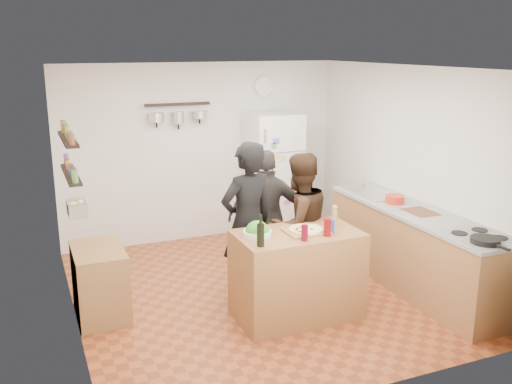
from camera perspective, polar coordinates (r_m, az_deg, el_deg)
name	(u,v)px	position (r m, az deg, el deg)	size (l,w,h in m)	color
room_shell	(246,178)	(6.54, -0.97, 1.44)	(4.20, 4.20, 4.20)	brown
prep_island	(297,275)	(5.89, 4.12, -8.25)	(1.25, 0.72, 0.91)	olive
pizza_board	(306,231)	(5.75, 5.01, -3.92)	(0.42, 0.34, 0.02)	olive
pizza	(306,229)	(5.74, 5.02, -3.74)	(0.34, 0.34, 0.02)	beige
salad_bowl	(257,234)	(5.60, 0.13, -4.18)	(0.28, 0.28, 0.06)	silver
wine_bottle	(261,235)	(5.31, 0.46, -4.34)	(0.07, 0.07, 0.22)	black
wine_glass_near	(305,233)	(5.48, 4.88, -4.09)	(0.06, 0.06, 0.16)	#540716
wine_glass_far	(327,227)	(5.64, 7.14, -3.52)	(0.07, 0.07, 0.18)	#63080A
pepper_mill	(335,218)	(5.96, 7.88, -2.54)	(0.06, 0.06, 0.18)	#9D7B42
salt_canister	(330,226)	(5.75, 7.43, -3.38)	(0.08, 0.08, 0.14)	#1B3799
person_left	(247,223)	(6.09, -0.86, -3.13)	(0.65, 0.42, 1.77)	black
person_center	(299,225)	(6.29, 4.28, -3.33)	(0.78, 0.61, 1.61)	black
person_back	(267,216)	(6.68, 1.14, -2.44)	(0.92, 0.38, 1.57)	#2D2928
counter_run	(414,250)	(6.82, 15.55, -5.58)	(0.63, 2.63, 0.90)	#9E7042
stove_top	(479,237)	(6.00, 21.41, -4.20)	(0.60, 0.62, 0.02)	white
skillet	(485,240)	(5.80, 21.96, -4.51)	(0.28, 0.28, 0.05)	black
sink	(374,193)	(7.33, 11.73, -0.12)	(0.50, 0.80, 0.03)	silver
cutting_board	(421,213)	(6.63, 16.13, -2.00)	(0.30, 0.40, 0.02)	brown
red_bowl	(395,199)	(6.90, 13.70, -0.71)	(0.22, 0.22, 0.09)	red
fridge	(273,176)	(8.21, 1.68, 1.64)	(0.70, 0.68, 1.80)	white
wall_clock	(264,86)	(8.32, 0.79, 10.54)	(0.30, 0.30, 0.03)	silver
spice_shelf_lower	(71,174)	(5.88, -18.03, 1.70)	(0.12, 1.00, 0.03)	black
spice_shelf_upper	(68,139)	(5.82, -18.30, 5.06)	(0.12, 1.00, 0.03)	black
produce_basket	(77,208)	(5.97, -17.48, -1.55)	(0.18, 0.35, 0.14)	silver
side_table	(100,282)	(6.15, -15.34, -8.67)	(0.50, 0.80, 0.73)	olive
pot_rack	(178,104)	(7.83, -7.83, 8.68)	(0.90, 0.04, 0.04)	black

